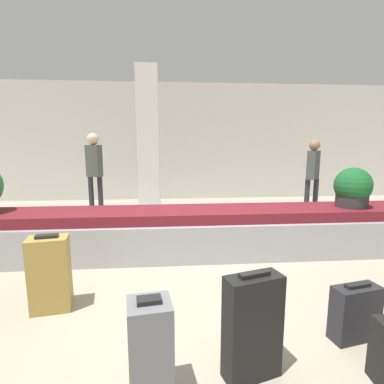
% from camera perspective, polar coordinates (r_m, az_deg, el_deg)
% --- Properties ---
extents(ground_plane, '(18.00, 18.00, 0.00)m').
position_cam_1_polar(ground_plane, '(3.17, 2.35, -21.14)').
color(ground_plane, '#9E937F').
extents(back_wall, '(18.00, 0.06, 3.20)m').
position_cam_1_polar(back_wall, '(8.48, -2.43, 9.46)').
color(back_wall, beige).
rests_on(back_wall, ground_plane).
extents(carousel, '(8.12, 0.91, 0.66)m').
position_cam_1_polar(carousel, '(4.39, 0.00, -7.67)').
color(carousel, '#9E9EA3').
rests_on(carousel, ground_plane).
extents(pillar, '(0.46, 0.46, 3.20)m').
position_cam_1_polar(pillar, '(6.69, -8.30, 9.33)').
color(pillar, silver).
rests_on(pillar, ground_plane).
extents(suitcase_0, '(0.30, 0.29, 0.69)m').
position_cam_1_polar(suitcase_0, '(2.13, -7.94, -27.74)').
color(suitcase_0, slate).
rests_on(suitcase_0, ground_plane).
extents(suitcase_1, '(0.42, 0.27, 0.77)m').
position_cam_1_polar(suitcase_1, '(2.28, 11.43, -23.88)').
color(suitcase_1, black).
rests_on(suitcase_1, ground_plane).
extents(suitcase_2, '(0.40, 0.29, 0.76)m').
position_cam_1_polar(suitcase_2, '(3.28, -25.44, -13.89)').
color(suitcase_2, '#A3843D').
rests_on(suitcase_2, ground_plane).
extents(suitcase_3, '(0.42, 0.24, 0.49)m').
position_cam_1_polar(suitcase_3, '(2.97, 28.63, -19.53)').
color(suitcase_3, '#232328').
rests_on(suitcase_3, ground_plane).
extents(potted_plant_0, '(0.53, 0.53, 0.58)m').
position_cam_1_polar(potted_plant_0, '(5.01, 28.28, 0.61)').
color(potted_plant_0, '#2D2D2D').
rests_on(potted_plant_0, carousel).
extents(traveler_0, '(0.35, 0.35, 1.65)m').
position_cam_1_polar(traveler_0, '(7.15, 22.03, 3.79)').
color(traveler_0, '#282833').
rests_on(traveler_0, ground_plane).
extents(traveler_1, '(0.37, 0.30, 1.80)m').
position_cam_1_polar(traveler_1, '(6.88, -18.11, 4.72)').
color(traveler_1, '#282833').
rests_on(traveler_1, ground_plane).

